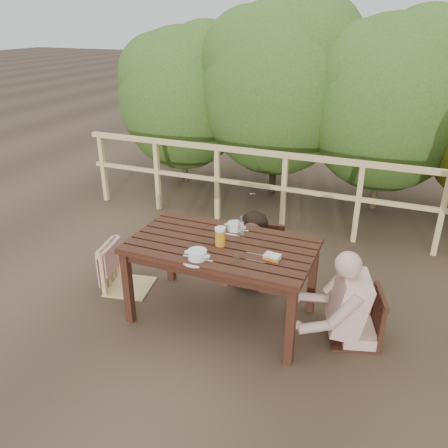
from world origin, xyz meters
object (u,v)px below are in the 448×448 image
at_px(chair_left, 127,249).
at_px(soup_far, 235,227).
at_px(chair_right, 359,295).
at_px(butter_tub, 272,258).
at_px(soup_near, 197,255).
at_px(bottle, 241,229).
at_px(diner_right, 367,270).
at_px(table, 222,281).
at_px(chair_far, 257,234).
at_px(woman, 257,224).
at_px(tumbler, 237,258).
at_px(beer_glass, 220,237).

xyz_separation_m(chair_left, soup_far, (1.05, 0.21, 0.33)).
xyz_separation_m(chair_right, butter_tub, (-0.68, -0.25, 0.33)).
bearing_deg(chair_right, soup_near, -85.53).
bearing_deg(soup_near, bottle, 66.70).
bearing_deg(soup_far, soup_near, -97.83).
bearing_deg(diner_right, soup_near, 94.02).
distance_m(table, bottle, 0.51).
height_order(chair_left, diner_right, diner_right).
bearing_deg(butter_tub, chair_far, 123.14).
bearing_deg(chair_left, soup_far, -89.09).
bearing_deg(diner_right, soup_far, 66.58).
relative_size(diner_right, butter_tub, 10.47).
relative_size(table, woman, 1.29).
height_order(chair_far, diner_right, diner_right).
xyz_separation_m(chair_right, tumbler, (-0.93, -0.37, 0.34)).
distance_m(chair_far, chair_right, 1.25).
xyz_separation_m(soup_far, bottle, (0.11, -0.16, 0.07)).
bearing_deg(tumbler, beer_glass, 138.79).
bearing_deg(bottle, soup_near, -113.30).
bearing_deg(butter_tub, soup_near, -151.30).
bearing_deg(soup_near, soup_far, 82.17).
distance_m(diner_right, soup_near, 1.35).
distance_m(chair_far, beer_glass, 0.85).
distance_m(soup_near, butter_tub, 0.60).
xyz_separation_m(woman, diner_right, (1.12, -0.62, 0.06)).
xyz_separation_m(chair_left, butter_tub, (1.52, -0.18, 0.31)).
height_order(chair_right, diner_right, diner_right).
bearing_deg(beer_glass, table, 91.87).
height_order(woman, soup_near, woman).
bearing_deg(beer_glass, soup_near, -105.27).
relative_size(woman, beer_glass, 6.95).
relative_size(chair_far, diner_right, 0.75).
distance_m(soup_far, tumbler, 0.57).
xyz_separation_m(table, chair_far, (0.07, 0.75, 0.14)).
xyz_separation_m(chair_right, soup_far, (-1.15, 0.15, 0.35)).
bearing_deg(chair_far, tumbler, -86.92).
height_order(chair_right, woman, woman).
xyz_separation_m(bottle, butter_tub, (0.36, -0.24, -0.09)).
xyz_separation_m(chair_left, tumbler, (1.26, -0.31, 0.32)).
distance_m(chair_far, tumbler, 1.03).
distance_m(diner_right, beer_glass, 1.21).
bearing_deg(beer_glass, chair_far, 85.23).
bearing_deg(chair_far, chair_left, -155.03).
height_order(chair_right, soup_near, chair_right).
bearing_deg(table, chair_left, 175.62).
bearing_deg(chair_far, table, -101.23).
relative_size(chair_left, soup_near, 3.40).
distance_m(table, beer_glass, 0.45).
xyz_separation_m(diner_right, butter_tub, (-0.71, -0.25, 0.09)).
distance_m(table, diner_right, 1.23).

